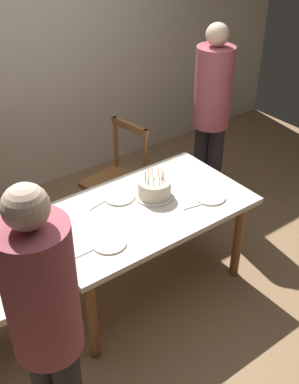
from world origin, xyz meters
name	(u,v)px	position (x,y,z in m)	size (l,w,h in m)	color
ground	(144,284)	(0.00, 0.00, 0.00)	(6.40, 6.40, 0.00)	#93704C
back_wall	(20,58)	(0.00, 1.85, 1.30)	(6.40, 0.10, 2.60)	beige
dining_table	(144,218)	(0.00, 0.00, 0.64)	(1.48, 0.85, 0.74)	silver
birthday_cake	(154,189)	(0.14, 0.06, 0.80)	(0.28, 0.28, 0.20)	silver
plate_near_celebrant	(109,243)	(-0.41, -0.19, 0.75)	(0.22, 0.22, 0.01)	silver
plate_far_side	(119,197)	(-0.07, 0.19, 0.75)	(0.22, 0.22, 0.01)	silver
plate_near_guest	(210,197)	(0.44, -0.19, 0.75)	(0.22, 0.22, 0.01)	silver
fork_near_celebrant	(86,253)	(-0.57, -0.18, 0.74)	(0.18, 0.02, 0.01)	silver
fork_far_side	(99,204)	(-0.23, 0.21, 0.74)	(0.18, 0.02, 0.01)	silver
fork_near_guest	(195,206)	(0.28, -0.21, 0.74)	(0.18, 0.02, 0.01)	silver
chair_spindle_back	(117,182)	(0.27, 0.75, 0.46)	(0.51, 0.51, 0.95)	brown
person_celebrant	(46,323)	(-1.07, -0.72, 0.97)	(0.32, 0.32, 1.69)	#262328
person_guest	(212,109)	(1.14, 0.56, 0.97)	(0.32, 0.32, 1.70)	#262328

